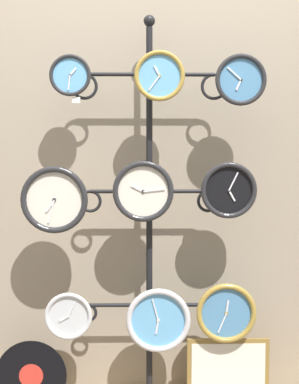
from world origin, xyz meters
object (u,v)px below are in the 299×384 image
at_px(clock_bottom_center, 158,320).
at_px(clock_middle_left, 54,200).
at_px(clock_top_center, 160,76).
at_px(clock_middle_center, 143,191).
at_px(picture_frame, 228,372).
at_px(clock_top_left, 70,75).
at_px(clock_middle_right, 229,190).
at_px(clock_bottom_right, 226,313).
at_px(clock_bottom_left, 69,316).
at_px(vinyl_record, 31,376).
at_px(clock_top_right, 241,80).
at_px(display_stand, 149,270).

bearing_deg(clock_bottom_center, clock_middle_left, -177.27).
height_order(clock_top_center, clock_middle_center, clock_top_center).
distance_m(clock_middle_left, picture_frame, 1.25).
bearing_deg(clock_middle_left, clock_top_left, 28.06).
height_order(clock_top_center, clock_bottom_center, clock_top_center).
distance_m(clock_middle_right, clock_bottom_center, 0.74).
relative_size(clock_top_left, clock_bottom_right, 0.67).
relative_size(clock_bottom_right, picture_frame, 0.72).
xyz_separation_m(clock_bottom_left, clock_bottom_right, (0.79, 0.01, 0.01)).
bearing_deg(clock_middle_right, clock_middle_center, -178.50).
height_order(clock_middle_right, picture_frame, clock_middle_right).
bearing_deg(clock_top_left, clock_bottom_center, -2.29).
xyz_separation_m(clock_top_center, vinyl_record, (-0.65, 0.02, -1.49)).
relative_size(clock_bottom_center, picture_frame, 0.77).
distance_m(clock_top_right, clock_middle_right, 0.54).
bearing_deg(clock_middle_left, clock_bottom_center, 2.73).
bearing_deg(picture_frame, clock_top_right, -54.42).
distance_m(clock_middle_right, vinyl_record, 1.36).
height_order(clock_top_center, clock_top_right, clock_top_center).
bearing_deg(clock_bottom_right, clock_bottom_left, -179.46).
bearing_deg(clock_middle_center, clock_top_left, 175.33).
height_order(clock_top_center, clock_middle_left, clock_top_center).
xyz_separation_m(clock_middle_center, picture_frame, (0.44, 0.05, -0.94)).
xyz_separation_m(clock_middle_left, clock_bottom_center, (0.51, 0.02, -0.61)).
bearing_deg(clock_top_right, picture_frame, 125.58).
relative_size(display_stand, clock_bottom_left, 8.61).
relative_size(display_stand, vinyl_record, 5.72).
distance_m(clock_top_right, clock_middle_left, 1.08).
bearing_deg(clock_middle_left, vinyl_record, 167.30).
xyz_separation_m(clock_middle_center, clock_bottom_right, (0.42, 0.01, -0.61)).
xyz_separation_m(clock_middle_center, vinyl_record, (-0.57, 0.02, -0.93)).
xyz_separation_m(clock_top_center, picture_frame, (0.36, 0.06, -1.50)).
xyz_separation_m(clock_top_right, clock_bottom_left, (-0.85, 0.00, -1.17)).
relative_size(display_stand, picture_frame, 4.86).
height_order(clock_middle_right, clock_bottom_left, clock_middle_right).
bearing_deg(clock_top_center, vinyl_record, 178.03).
distance_m(clock_top_right, clock_bottom_left, 1.44).
relative_size(clock_bottom_left, vinyl_record, 0.66).
bearing_deg(clock_bottom_right, clock_middle_right, 0.53).
bearing_deg(clock_middle_left, clock_middle_center, 1.63).
bearing_deg(vinyl_record, clock_middle_left, -12.70).
height_order(clock_middle_left, clock_bottom_right, clock_middle_left).
relative_size(clock_middle_left, clock_middle_center, 1.09).
xyz_separation_m(clock_top_left, clock_middle_left, (-0.08, -0.04, -0.61)).
relative_size(display_stand, clock_top_center, 8.33).
xyz_separation_m(clock_top_right, clock_middle_left, (-0.91, -0.01, -0.58)).
height_order(clock_top_center, picture_frame, clock_top_center).
relative_size(clock_top_center, vinyl_record, 0.69).
xyz_separation_m(clock_top_center, clock_bottom_left, (-0.45, 0.01, -1.18)).
bearing_deg(clock_middle_center, picture_frame, 7.10).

